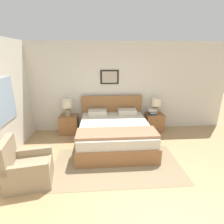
# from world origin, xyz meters

# --- Properties ---
(ground_plane) EXTENTS (16.00, 16.00, 0.00)m
(ground_plane) POSITION_xyz_m (0.00, 0.00, 0.00)
(ground_plane) COLOR tan
(wall_back) EXTENTS (7.09, 0.09, 2.60)m
(wall_back) POSITION_xyz_m (-0.00, 3.21, 1.30)
(wall_back) COLOR silver
(wall_back) RESTS_ON ground_plane
(area_rug_main) EXTENTS (2.68, 1.46, 0.01)m
(area_rug_main) POSITION_xyz_m (0.00, 1.22, 0.00)
(area_rug_main) COLOR #897556
(area_rug_main) RESTS_ON ground_plane
(bed) EXTENTS (1.80, 1.99, 1.08)m
(bed) POSITION_xyz_m (0.03, 2.14, 0.32)
(bed) COLOR #936038
(bed) RESTS_ON ground_plane
(armchair) EXTENTS (0.84, 0.76, 0.88)m
(armchair) POSITION_xyz_m (-1.66, 0.81, 0.29)
(armchair) COLOR #998466
(armchair) RESTS_ON ground_plane
(nightstand_near_window) EXTENTS (0.51, 0.43, 0.54)m
(nightstand_near_window) POSITION_xyz_m (-1.26, 2.93, 0.27)
(nightstand_near_window) COLOR #936038
(nightstand_near_window) RESTS_ON ground_plane
(nightstand_by_door) EXTENTS (0.51, 0.43, 0.54)m
(nightstand_by_door) POSITION_xyz_m (1.32, 2.93, 0.27)
(nightstand_by_door) COLOR #936038
(nightstand_by_door) RESTS_ON ground_plane
(table_lamp_near_window) EXTENTS (0.29, 0.29, 0.48)m
(table_lamp_near_window) POSITION_xyz_m (-1.26, 2.94, 0.86)
(table_lamp_near_window) COLOR gray
(table_lamp_near_window) RESTS_ON nightstand_near_window
(table_lamp_by_door) EXTENTS (0.29, 0.29, 0.48)m
(table_lamp_by_door) POSITION_xyz_m (1.33, 2.94, 0.86)
(table_lamp_by_door) COLOR gray
(table_lamp_by_door) RESTS_ON nightstand_by_door
(book_thick_bottom) EXTENTS (0.19, 0.29, 0.03)m
(book_thick_bottom) POSITION_xyz_m (1.20, 2.88, 0.56)
(book_thick_bottom) COLOR #335693
(book_thick_bottom) RESTS_ON nightstand_by_door
(book_hardcover_middle) EXTENTS (0.22, 0.27, 0.03)m
(book_hardcover_middle) POSITION_xyz_m (1.20, 2.88, 0.58)
(book_hardcover_middle) COLOR #232328
(book_hardcover_middle) RESTS_ON book_thick_bottom
(book_novel_upper) EXTENTS (0.19, 0.24, 0.03)m
(book_novel_upper) POSITION_xyz_m (1.20, 2.88, 0.61)
(book_novel_upper) COLOR silver
(book_novel_upper) RESTS_ON book_hardcover_middle
(book_slim_near_top) EXTENTS (0.19, 0.22, 0.03)m
(book_slim_near_top) POSITION_xyz_m (1.20, 2.88, 0.65)
(book_slim_near_top) COLOR #232328
(book_slim_near_top) RESTS_ON book_novel_upper
(book_paperback_top) EXTENTS (0.23, 0.25, 0.04)m
(book_paperback_top) POSITION_xyz_m (1.20, 2.88, 0.69)
(book_paperback_top) COLOR silver
(book_paperback_top) RESTS_ON book_slim_near_top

